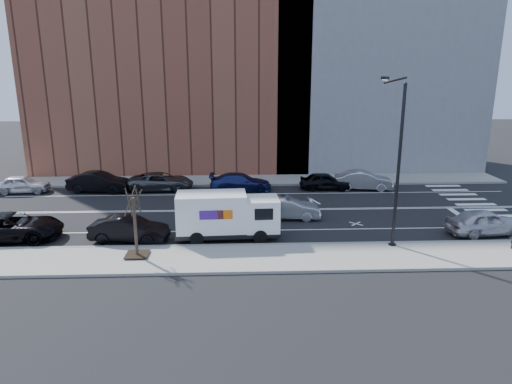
{
  "coord_description": "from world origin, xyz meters",
  "views": [
    {
      "loc": [
        -1.63,
        -31.04,
        9.66
      ],
      "look_at": [
        -0.38,
        -0.29,
        1.4
      ],
      "focal_mm": 32.0,
      "sensor_mm": 36.0,
      "label": 1
    }
  ],
  "objects": [
    {
      "name": "streetlight",
      "position": [
        7.0,
        -6.91,
        5.08
      ],
      "size": [
        0.44,
        4.02,
        9.34
      ],
      "color": "black",
      "rests_on": "ground"
    },
    {
      "name": "near_parked_rear_a",
      "position": [
        -7.95,
        -5.85,
        0.74
      ],
      "size": [
        4.66,
        2.15,
        1.48
      ],
      "primitive_type": "imported",
      "rotation": [
        0.0,
        0.0,
        1.44
      ],
      "color": "black",
      "rests_on": "ground"
    },
    {
      "name": "sidewalk_near",
      "position": [
        0.0,
        -8.8,
        0.07
      ],
      "size": [
        44.0,
        3.6,
        0.15
      ],
      "primitive_type": "cube",
      "color": "gray",
      "rests_on": "ground"
    },
    {
      "name": "road_markings",
      "position": [
        0.0,
        0.0,
        0.0
      ],
      "size": [
        40.0,
        8.6,
        0.01
      ],
      "primitive_type": null,
      "color": "white",
      "rests_on": "ground"
    },
    {
      "name": "far_parked_d",
      "position": [
        -1.43,
        5.37,
        0.73
      ],
      "size": [
        5.09,
        2.19,
        1.46
      ],
      "primitive_type": "imported",
      "rotation": [
        0.0,
        0.0,
        1.54
      ],
      "color": "navy",
      "rests_on": "ground"
    },
    {
      "name": "far_parked_c",
      "position": [
        -8.0,
        5.86,
        0.73
      ],
      "size": [
        5.34,
        2.56,
        1.47
      ],
      "primitive_type": "imported",
      "rotation": [
        0.0,
        0.0,
        1.59
      ],
      "color": "#45484C",
      "rests_on": "ground"
    },
    {
      "name": "far_parked_b",
      "position": [
        -12.94,
        5.49,
        0.82
      ],
      "size": [
        5.14,
        2.32,
        1.64
      ],
      "primitive_type": "imported",
      "rotation": [
        0.0,
        0.0,
        1.45
      ],
      "color": "black",
      "rests_on": "ground"
    },
    {
      "name": "sidewalk_far",
      "position": [
        0.0,
        8.8,
        0.07
      ],
      "size": [
        44.0,
        3.6,
        0.15
      ],
      "primitive_type": "cube",
      "color": "gray",
      "rests_on": "ground"
    },
    {
      "name": "driving_sedan",
      "position": [
        1.63,
        -2.01,
        0.73
      ],
      "size": [
        4.51,
        1.85,
        1.46
      ],
      "primitive_type": "imported",
      "rotation": [
        0.0,
        0.0,
        1.5
      ],
      "color": "silver",
      "rests_on": "ground"
    },
    {
      "name": "street_tree",
      "position": [
        -7.0,
        -8.4,
        1.45
      ],
      "size": [
        1.2,
        1.2,
        3.75
      ],
      "color": "black",
      "rests_on": "ground"
    },
    {
      "name": "near_parked_front",
      "position": [
        13.24,
        -5.57,
        0.78
      ],
      "size": [
        4.81,
        2.44,
        1.57
      ],
      "primitive_type": "imported",
      "rotation": [
        0.0,
        0.0,
        1.7
      ],
      "color": "silver",
      "rests_on": "ground"
    },
    {
      "name": "ground",
      "position": [
        0.0,
        0.0,
        0.0
      ],
      "size": [
        120.0,
        120.0,
        0.0
      ],
      "primitive_type": "plane",
      "color": "black",
      "rests_on": "ground"
    },
    {
      "name": "curb_near",
      "position": [
        0.0,
        -7.0,
        0.08
      ],
      "size": [
        44.0,
        0.25,
        0.17
      ],
      "primitive_type": "cube",
      "color": "gray",
      "rests_on": "ground"
    },
    {
      "name": "near_parked_rear_b",
      "position": [
        -14.91,
        -5.35,
        0.8
      ],
      "size": [
        5.94,
        3.09,
        1.6
      ],
      "primitive_type": "imported",
      "rotation": [
        0.0,
        0.0,
        1.65
      ],
      "color": "black",
      "rests_on": "ground"
    },
    {
      "name": "crosswalk",
      "position": [
        16.0,
        0.0,
        0.0
      ],
      "size": [
        3.0,
        14.0,
        0.01
      ],
      "primitive_type": null,
      "color": "white",
      "rests_on": "ground"
    },
    {
      "name": "bldg_concrete",
      "position": [
        12.0,
        15.6,
        13.0
      ],
      "size": [
        20.0,
        10.0,
        26.0
      ],
      "primitive_type": "cube",
      "color": "slate",
      "rests_on": "ground"
    },
    {
      "name": "fedex_van",
      "position": [
        -2.31,
        -5.6,
        1.45
      ],
      "size": [
        6.15,
        2.37,
        2.77
      ],
      "rotation": [
        0.0,
        0.0,
        0.04
      ],
      "color": "black",
      "rests_on": "ground"
    },
    {
      "name": "far_parked_e",
      "position": [
        5.6,
        5.52,
        0.71
      ],
      "size": [
        4.26,
        1.91,
        1.42
      ],
      "primitive_type": "imported",
      "rotation": [
        0.0,
        0.0,
        1.52
      ],
      "color": "black",
      "rests_on": "ground"
    },
    {
      "name": "bldg_brick",
      "position": [
        -8.0,
        15.6,
        11.0
      ],
      "size": [
        26.0,
        10.0,
        22.0
      ],
      "primitive_type": "cube",
      "color": "brown",
      "rests_on": "ground"
    },
    {
      "name": "far_parked_f",
      "position": [
        8.8,
        5.43,
        0.78
      ],
      "size": [
        4.89,
        2.23,
        1.56
      ],
      "primitive_type": "imported",
      "rotation": [
        0.0,
        0.0,
        1.44
      ],
      "color": "#B3B4B8",
      "rests_on": "ground"
    },
    {
      "name": "curb_far",
      "position": [
        0.0,
        7.0,
        0.08
      ],
      "size": [
        44.0,
        0.25,
        0.17
      ],
      "primitive_type": "cube",
      "color": "gray",
      "rests_on": "ground"
    },
    {
      "name": "far_parked_a",
      "position": [
        -19.09,
        5.47,
        0.72
      ],
      "size": [
        4.35,
        2.07,
        1.44
      ],
      "primitive_type": "imported",
      "rotation": [
        0.0,
        0.0,
        1.66
      ],
      "color": "silver",
      "rests_on": "ground"
    }
  ]
}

